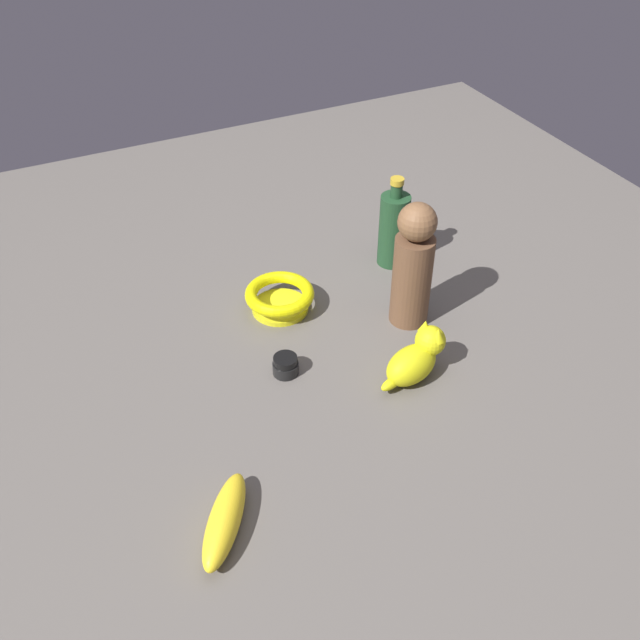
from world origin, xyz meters
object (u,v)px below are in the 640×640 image
(cat_figurine, at_px, (416,358))
(banana, at_px, (225,520))
(bowl, at_px, (280,297))
(nail_polish_jar, at_px, (286,365))
(bottle_tall, at_px, (394,229))
(person_figure_adult, at_px, (413,266))

(cat_figurine, distance_m, banana, 0.44)
(cat_figurine, relative_size, banana, 0.86)
(cat_figurine, relative_size, bowl, 1.04)
(cat_figurine, distance_m, bowl, 0.31)
(nail_polish_jar, distance_m, banana, 0.34)
(cat_figurine, height_order, banana, cat_figurine)
(bottle_tall, distance_m, cat_figurine, 0.36)
(person_figure_adult, bearing_deg, nail_polish_jar, 7.57)
(bottle_tall, distance_m, banana, 0.74)
(nail_polish_jar, height_order, person_figure_adult, person_figure_adult)
(bowl, bearing_deg, cat_figurine, 116.61)
(nail_polish_jar, xyz_separation_m, cat_figurine, (-0.20, 0.11, 0.03))
(nail_polish_jar, bearing_deg, banana, 51.52)
(person_figure_adult, distance_m, bowl, 0.27)
(bottle_tall, xyz_separation_m, cat_figurine, (0.14, 0.33, -0.04))
(bowl, bearing_deg, bottle_tall, -170.45)
(bottle_tall, xyz_separation_m, bowl, (0.28, 0.05, -0.05))
(person_figure_adult, bearing_deg, banana, 31.68)
(cat_figurine, bearing_deg, person_figure_adult, -117.09)
(nail_polish_jar, bearing_deg, bowl, -110.16)
(nail_polish_jar, relative_size, bottle_tall, 0.23)
(banana, relative_size, bowl, 1.21)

